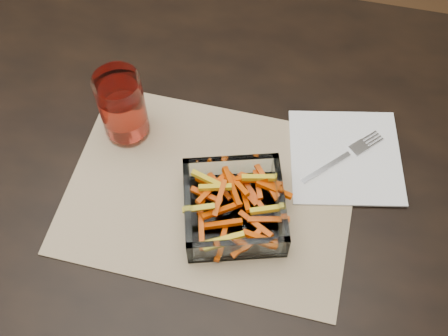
{
  "coord_description": "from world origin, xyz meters",
  "views": [
    {
      "loc": [
        0.27,
        -0.44,
        1.55
      ],
      "look_at": [
        0.17,
        -0.01,
        0.78
      ],
      "focal_mm": 45.0,
      "sensor_mm": 36.0,
      "label": 1
    }
  ],
  "objects_px": {
    "glass_bowl": "(234,209)",
    "tumbler": "(123,108)",
    "dining_table": "(132,180)",
    "fork": "(345,156)"
  },
  "relations": [
    {
      "from": "glass_bowl",
      "to": "tumbler",
      "type": "xyz_separation_m",
      "value": [
        -0.21,
        0.12,
        0.04
      ]
    },
    {
      "from": "dining_table",
      "to": "glass_bowl",
      "type": "bearing_deg",
      "value": -19.44
    },
    {
      "from": "tumbler",
      "to": "glass_bowl",
      "type": "bearing_deg",
      "value": -29.5
    },
    {
      "from": "glass_bowl",
      "to": "fork",
      "type": "distance_m",
      "value": 0.21
    },
    {
      "from": "glass_bowl",
      "to": "dining_table",
      "type": "bearing_deg",
      "value": 160.56
    },
    {
      "from": "glass_bowl",
      "to": "tumbler",
      "type": "height_order",
      "value": "tumbler"
    },
    {
      "from": "glass_bowl",
      "to": "fork",
      "type": "xyz_separation_m",
      "value": [
        0.16,
        0.14,
        -0.02
      ]
    },
    {
      "from": "dining_table",
      "to": "glass_bowl",
      "type": "xyz_separation_m",
      "value": [
        0.2,
        -0.07,
        0.11
      ]
    },
    {
      "from": "dining_table",
      "to": "tumbler",
      "type": "height_order",
      "value": "tumbler"
    },
    {
      "from": "tumbler",
      "to": "fork",
      "type": "relative_size",
      "value": 1.03
    }
  ]
}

